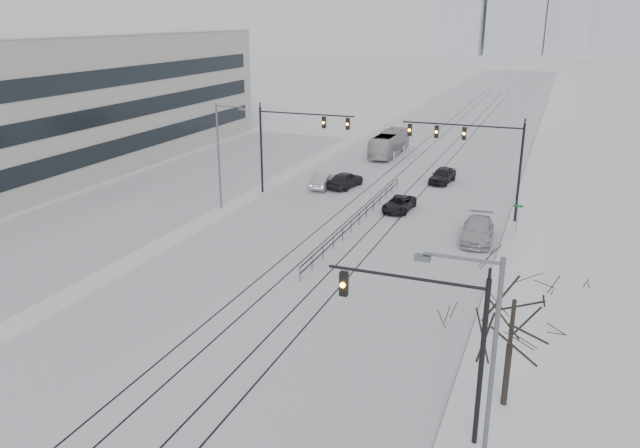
{
  "coord_description": "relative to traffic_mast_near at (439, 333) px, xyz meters",
  "views": [
    {
      "loc": [
        14.16,
        -14.93,
        15.76
      ],
      "look_at": [
        0.5,
        20.15,
        3.2
      ],
      "focal_mm": 35.0,
      "sensor_mm": 36.0,
      "label": 1
    }
  ],
  "objects": [
    {
      "name": "median_fence",
      "position": [
        -10.79,
        24.0,
        -4.04
      ],
      "size": [
        0.06,
        24.0,
        1.0
      ],
      "color": "black",
      "rests_on": "ground"
    },
    {
      "name": "traffic_mast_nw",
      "position": [
        -19.31,
        30.0,
        1.01
      ],
      "size": [
        9.1,
        0.37,
        8.0
      ],
      "color": "black",
      "rests_on": "ground"
    },
    {
      "name": "bare_tree",
      "position": [
        2.41,
        3.0,
        -0.07
      ],
      "size": [
        4.4,
        4.4,
        6.1
      ],
      "color": "black",
      "rests_on": "ground"
    },
    {
      "name": "office_building",
      "position": [
        -48.76,
        29.0,
        2.5
      ],
      "size": [
        20.2,
        62.2,
        14.11
      ],
      "color": "#B8B6AE",
      "rests_on": "ground"
    },
    {
      "name": "road",
      "position": [
        -10.79,
        54.0,
        -4.55
      ],
      "size": [
        22.0,
        260.0,
        0.02
      ],
      "primitive_type": "cube",
      "color": "silver",
      "rests_on": "ground"
    },
    {
      "name": "curb",
      "position": [
        0.26,
        54.0,
        -4.5
      ],
      "size": [
        0.1,
        260.0,
        0.12
      ],
      "primitive_type": "cube",
      "color": "gray",
      "rests_on": "ground"
    },
    {
      "name": "street_light_east",
      "position": [
        1.91,
        -3.0,
        0.65
      ],
      "size": [
        2.73,
        0.25,
        9.0
      ],
      "color": "#595B60",
      "rests_on": "ground"
    },
    {
      "name": "street_light_west",
      "position": [
        -22.99,
        24.0,
        0.65
      ],
      "size": [
        2.73,
        0.25,
        9.0
      ],
      "color": "#595B60",
      "rests_on": "ground"
    },
    {
      "name": "traffic_mast_ne",
      "position": [
        -2.64,
        29.0,
        1.2
      ],
      "size": [
        9.6,
        0.37,
        8.0
      ],
      "color": "black",
      "rests_on": "ground"
    },
    {
      "name": "parking_strip",
      "position": [
        -30.79,
        29.0,
        -4.55
      ],
      "size": [
        14.0,
        60.0,
        0.03
      ],
      "primitive_type": "cube",
      "color": "silver",
      "rests_on": "ground"
    },
    {
      "name": "sidewalk_east",
      "position": [
        2.71,
        54.0,
        -4.48
      ],
      "size": [
        5.0,
        260.0,
        0.16
      ],
      "primitive_type": "cube",
      "color": "white",
      "rests_on": "ground"
    },
    {
      "name": "sedan_sb_inner",
      "position": [
        -15.52,
        34.38,
        -3.77
      ],
      "size": [
        2.66,
        4.89,
        1.58
      ],
      "primitive_type": "imported",
      "rotation": [
        0.0,
        0.0,
        2.96
      ],
      "color": "black",
      "rests_on": "ground"
    },
    {
      "name": "traffic_mast_near",
      "position": [
        0.0,
        0.0,
        0.0
      ],
      "size": [
        6.1,
        0.37,
        7.0
      ],
      "color": "black",
      "rests_on": "ground"
    },
    {
      "name": "street_sign",
      "position": [
        1.01,
        26.0,
        -2.96
      ],
      "size": [
        0.7,
        0.06,
        2.4
      ],
      "color": "#595B60",
      "rests_on": "ground"
    },
    {
      "name": "sedan_nb_far",
      "position": [
        -7.13,
        39.6,
        -3.79
      ],
      "size": [
        2.33,
        4.72,
        1.55
      ],
      "primitive_type": "imported",
      "rotation": [
        0.0,
        0.0,
        -0.11
      ],
      "color": "black",
      "rests_on": "ground"
    },
    {
      "name": "sedan_sb_outer",
      "position": [
        -17.53,
        33.47,
        -3.83
      ],
      "size": [
        1.92,
        4.54,
        1.46
      ],
      "primitive_type": "imported",
      "rotation": [
        0.0,
        0.0,
        3.23
      ],
      "color": "#A3A6AA",
      "rests_on": "ground"
    },
    {
      "name": "box_truck",
      "position": [
        -15.54,
        50.36,
        -3.16
      ],
      "size": [
        2.42,
        10.06,
        2.8
      ],
      "primitive_type": "imported",
      "rotation": [
        0.0,
        0.0,
        3.13
      ],
      "color": "#B3B4B7",
      "rests_on": "ground"
    },
    {
      "name": "tram_rails",
      "position": [
        -10.79,
        34.0,
        -4.54
      ],
      "size": [
        5.3,
        180.0,
        0.01
      ],
      "color": "black",
      "rests_on": "ground"
    },
    {
      "name": "sedan_nb_right",
      "position": [
        -1.53,
        23.65,
        -3.77
      ],
      "size": [
        2.55,
        5.59,
        1.59
      ],
      "primitive_type": "imported",
      "rotation": [
        0.0,
        0.0,
        0.06
      ],
      "color": "#B1B3B9",
      "rests_on": "ground"
    },
    {
      "name": "sedan_nb_front",
      "position": [
        -8.79,
        28.85,
        -3.95
      ],
      "size": [
        2.29,
        4.5,
        1.22
      ],
      "primitive_type": "imported",
      "rotation": [
        0.0,
        0.0,
        -0.06
      ],
      "color": "black",
      "rests_on": "ground"
    }
  ]
}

